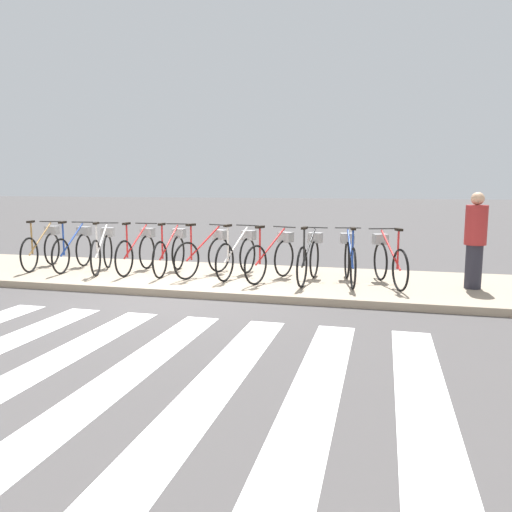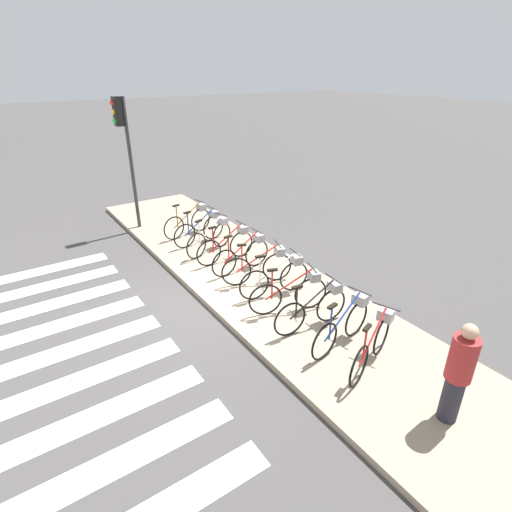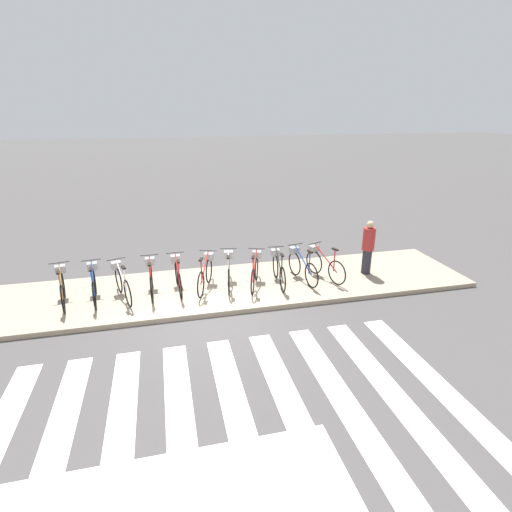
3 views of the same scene
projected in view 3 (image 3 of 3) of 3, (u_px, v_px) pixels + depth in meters
The scene contains 14 objects.
ground_plane at pixel (211, 317), 9.36m from camera, with size 120.00×120.00×0.00m, color #423F3F.
sidewalk at pixel (204, 290), 10.63m from camera, with size 14.58×2.85×0.12m.
parked_bicycle_0 at pixel (62, 286), 9.67m from camera, with size 0.48×1.59×0.99m.
parked_bicycle_1 at pixel (94, 283), 9.83m from camera, with size 0.46×1.60×0.99m.
parked_bicycle_2 at pixel (122, 281), 9.92m from camera, with size 0.62×1.55×0.99m.
parked_bicycle_3 at pixel (151, 277), 10.16m from camera, with size 0.46×1.61×0.99m.
parked_bicycle_4 at pixel (178, 275), 10.33m from camera, with size 0.46×1.61×0.99m.
parked_bicycle_5 at pixel (206, 272), 10.47m from camera, with size 0.67×1.53×0.99m.
parked_bicycle_6 at pixel (229, 270), 10.61m from camera, with size 0.47×1.59×0.99m.
parked_bicycle_7 at pixel (255, 270), 10.62m from camera, with size 0.66×1.53×0.99m.
parked_bicycle_8 at pixel (278, 268), 10.76m from camera, with size 0.46×1.61×0.99m.
parked_bicycle_9 at pixel (301, 265), 10.97m from camera, with size 0.47×1.59×0.99m.
parked_bicycle_10 at pixel (323, 263), 11.10m from camera, with size 0.66×1.53×0.99m.
pedestrian at pixel (368, 246), 11.27m from camera, with size 0.34×0.34×1.56m.
Camera 3 is at (-0.89, -8.27, 4.64)m, focal length 28.00 mm.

